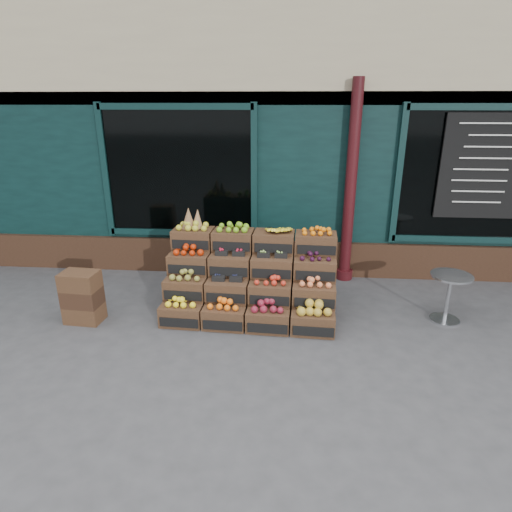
{
  "coord_description": "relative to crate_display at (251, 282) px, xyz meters",
  "views": [
    {
      "loc": [
        0.25,
        -4.81,
        2.87
      ],
      "look_at": [
        -0.2,
        0.7,
        0.85
      ],
      "focal_mm": 30.0,
      "sensor_mm": 36.0,
      "label": 1
    }
  ],
  "objects": [
    {
      "name": "spare_crates",
      "position": [
        -2.25,
        -0.48,
        -0.09
      ],
      "size": [
        0.5,
        0.37,
        0.72
      ],
      "rotation": [
        0.0,
        0.0,
        -0.07
      ],
      "color": "#442B1A",
      "rests_on": "ground"
    },
    {
      "name": "ground",
      "position": [
        0.27,
        -0.7,
        -0.45
      ],
      "size": [
        60.0,
        60.0,
        0.0
      ],
      "primitive_type": "plane",
      "color": "#3E3E40",
      "rests_on": "ground"
    },
    {
      "name": "shopkeeper",
      "position": [
        -1.74,
        1.98,
        0.45
      ],
      "size": [
        0.74,
        0.59,
        1.79
      ],
      "primitive_type": "imported",
      "rotation": [
        0.0,
        0.0,
        2.88
      ],
      "color": "#195820",
      "rests_on": "ground"
    },
    {
      "name": "bistro_table",
      "position": [
        2.7,
        -0.07,
        -0.02
      ],
      "size": [
        0.54,
        0.54,
        0.69
      ],
      "rotation": [
        0.0,
        0.0,
        -0.08
      ],
      "color": "#BABDC1",
      "rests_on": "ground"
    },
    {
      "name": "shop_facade",
      "position": [
        0.28,
        4.41,
        1.95
      ],
      "size": [
        12.0,
        6.24,
        4.8
      ],
      "color": "black",
      "rests_on": "ground"
    },
    {
      "name": "crate_display",
      "position": [
        0.0,
        0.0,
        0.0
      ],
      "size": [
        2.38,
        1.24,
        1.46
      ],
      "rotation": [
        0.0,
        0.0,
        -0.05
      ],
      "color": "#442B1A",
      "rests_on": "ground"
    }
  ]
}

